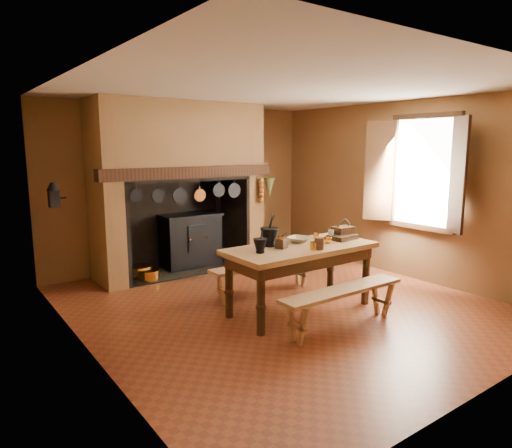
{
  "coord_description": "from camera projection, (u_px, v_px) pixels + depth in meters",
  "views": [
    {
      "loc": [
        -3.7,
        -4.54,
        2.11
      ],
      "look_at": [
        -0.19,
        0.3,
        1.07
      ],
      "focal_mm": 32.0,
      "sensor_mm": 36.0,
      "label": 1
    }
  ],
  "objects": [
    {
      "name": "bench_front",
      "position": [
        343.0,
        299.0,
        5.26
      ],
      "size": [
        1.72,
        0.3,
        0.48
      ],
      "color": "#AE8050",
      "rests_on": "floor"
    },
    {
      "name": "mixing_bowl",
      "position": [
        299.0,
        239.0,
        5.98
      ],
      "size": [
        0.38,
        0.38,
        0.07
      ],
      "primitive_type": "imported",
      "rotation": [
        0.0,
        0.0,
        0.41
      ],
      "color": "#C2BD95",
      "rests_on": "work_table"
    },
    {
      "name": "coffee_grinder",
      "position": [
        281.0,
        243.0,
        5.62
      ],
      "size": [
        0.18,
        0.15,
        0.19
      ],
      "rotation": [
        0.0,
        0.0,
        0.37
      ],
      "color": "#382011",
      "rests_on": "work_table"
    },
    {
      "name": "brass_cup",
      "position": [
        328.0,
        240.0,
        5.91
      ],
      "size": [
        0.13,
        0.13,
        0.08
      ],
      "primitive_type": "imported",
      "rotation": [
        0.0,
        0.0,
        0.22
      ],
      "color": "gold",
      "rests_on": "work_table"
    },
    {
      "name": "hanging_pans",
      "position": [
        192.0,
        194.0,
        7.14
      ],
      "size": [
        1.92,
        0.29,
        0.27
      ],
      "color": "black",
      "rests_on": "chimney_breast"
    },
    {
      "name": "back_wall",
      "position": [
        184.0,
        186.0,
        8.08
      ],
      "size": [
        5.0,
        0.02,
        2.8
      ],
      "primitive_type": "cube",
      "color": "brown",
      "rests_on": "floor"
    },
    {
      "name": "floor",
      "position": [
        281.0,
        304.0,
        6.12
      ],
      "size": [
        5.5,
        5.5,
        0.0
      ],
      "primitive_type": "plane",
      "color": "brown",
      "rests_on": "ground"
    },
    {
      "name": "stoneware_crock",
      "position": [
        319.0,
        244.0,
        5.55
      ],
      "size": [
        0.15,
        0.15,
        0.15
      ],
      "primitive_type": "cylinder",
      "rotation": [
        0.0,
        0.0,
        0.36
      ],
      "color": "#4F2C1D",
      "rests_on": "work_table"
    },
    {
      "name": "wall_front",
      "position": [
        496.0,
        234.0,
        3.69
      ],
      "size": [
        5.0,
        0.02,
        2.8
      ],
      "primitive_type": "cube",
      "color": "brown",
      "rests_on": "floor"
    },
    {
      "name": "iron_range",
      "position": [
        191.0,
        239.0,
        7.97
      ],
      "size": [
        1.12,
        0.55,
        1.6
      ],
      "color": "black",
      "rests_on": "floor"
    },
    {
      "name": "glass_jar",
      "position": [
        331.0,
        235.0,
        6.13
      ],
      "size": [
        0.08,
        0.08,
        0.14
      ],
      "primitive_type": "cylinder",
      "rotation": [
        0.0,
        0.0,
        0.01
      ],
      "color": "beige",
      "rests_on": "work_table"
    },
    {
      "name": "mortar_small",
      "position": [
        260.0,
        245.0,
        5.37
      ],
      "size": [
        0.17,
        0.17,
        0.29
      ],
      "rotation": [
        0.0,
        0.0,
        0.37
      ],
      "color": "black",
      "rests_on": "work_table"
    },
    {
      "name": "wall_left",
      "position": [
        82.0,
        219.0,
        4.44
      ],
      "size": [
        0.02,
        5.5,
        2.8
      ],
      "primitive_type": "cube",
      "color": "brown",
      "rests_on": "floor"
    },
    {
      "name": "wooden_tray",
      "position": [
        342.0,
        237.0,
        6.15
      ],
      "size": [
        0.39,
        0.29,
        0.06
      ],
      "primitive_type": "cube",
      "rotation": [
        0.0,
        0.0,
        0.07
      ],
      "color": "#382011",
      "rests_on": "work_table"
    },
    {
      "name": "work_table",
      "position": [
        301.0,
        256.0,
        5.78
      ],
      "size": [
        1.97,
        0.87,
        0.85
      ],
      "color": "#AE8050",
      "rests_on": "floor"
    },
    {
      "name": "hearth_pans",
      "position": [
        142.0,
        273.0,
        7.27
      ],
      "size": [
        0.51,
        0.62,
        0.2
      ],
      "color": "gold",
      "rests_on": "floor"
    },
    {
      "name": "ceiling",
      "position": [
        283.0,
        89.0,
        5.65
      ],
      "size": [
        5.5,
        5.5,
        0.0
      ],
      "primitive_type": "plane",
      "rotation": [
        3.14,
        0.0,
        0.0
      ],
      "color": "silver",
      "rests_on": "back_wall"
    },
    {
      "name": "onion_string",
      "position": [
        261.0,
        191.0,
        7.9
      ],
      "size": [
        0.12,
        0.1,
        0.46
      ],
      "primitive_type": null,
      "color": "#9F461D",
      "rests_on": "chimney_breast"
    },
    {
      "name": "wicker_basket",
      "position": [
        343.0,
        231.0,
        6.26
      ],
      "size": [
        0.29,
        0.22,
        0.27
      ],
      "rotation": [
        0.0,
        0.0,
        -0.07
      ],
      "color": "#502F18",
      "rests_on": "work_table"
    },
    {
      "name": "wall_coffee_mill",
      "position": [
        53.0,
        193.0,
        5.7
      ],
      "size": [
        0.23,
        0.16,
        0.31
      ],
      "color": "black",
      "rests_on": "wall_left"
    },
    {
      "name": "chimney_breast",
      "position": [
        179.0,
        164.0,
        7.48
      ],
      "size": [
        2.95,
        0.96,
        2.8
      ],
      "color": "brown",
      "rests_on": "floor"
    },
    {
      "name": "mortar_large",
      "position": [
        270.0,
        236.0,
        5.71
      ],
      "size": [
        0.24,
        0.24,
        0.4
      ],
      "rotation": [
        0.0,
        0.0,
        -0.04
      ],
      "color": "black",
      "rests_on": "work_table"
    },
    {
      "name": "wall_right",
      "position": [
        402.0,
        190.0,
        7.33
      ],
      "size": [
        0.02,
        5.5,
        2.8
      ],
      "primitive_type": "cube",
      "color": "brown",
      "rests_on": "floor"
    },
    {
      "name": "brass_mug_a",
      "position": [
        314.0,
        246.0,
        5.53
      ],
      "size": [
        0.11,
        0.11,
        0.1
      ],
      "primitive_type": "cylinder",
      "rotation": [
        0.0,
        0.0,
        -0.36
      ],
      "color": "gold",
      "rests_on": "work_table"
    },
    {
      "name": "window",
      "position": [
        419.0,
        173.0,
        6.87
      ],
      "size": [
        0.39,
        1.75,
        1.76
      ],
      "color": "white",
      "rests_on": "wall_right"
    },
    {
      "name": "herb_bunch",
      "position": [
        269.0,
        187.0,
        8.0
      ],
      "size": [
        0.2,
        0.2,
        0.35
      ],
      "primitive_type": "cone",
      "rotation": [
        3.14,
        0.0,
        0.0
      ],
      "color": "#5A632F",
      "rests_on": "chimney_breast"
    },
    {
      "name": "bench_back",
      "position": [
        265.0,
        271.0,
        6.45
      ],
      "size": [
        1.69,
        0.3,
        0.47
      ],
      "color": "#AE8050",
      "rests_on": "floor"
    },
    {
      "name": "brass_mug_b",
      "position": [
        316.0,
        235.0,
        6.23
      ],
      "size": [
        0.08,
        0.08,
        0.08
      ],
      "primitive_type": "cylinder",
      "rotation": [
        0.0,
        0.0,
        -0.02
      ],
      "color": "gold",
      "rests_on": "work_table"
    }
  ]
}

